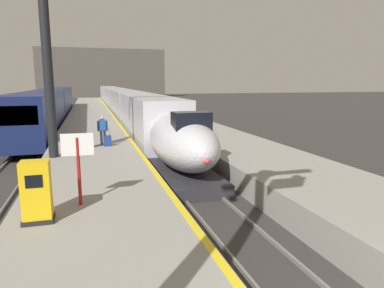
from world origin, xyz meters
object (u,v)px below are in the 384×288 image
Objects in this scene: passenger_near_edge at (103,128)px; departure_info_board at (78,155)px; regional_train_adjacent at (50,106)px; rolling_suitcase at (108,141)px; ticket_machine_yellow at (37,194)px; station_column_mid at (45,36)px; highspeed_train_main at (120,101)px.

departure_info_board is (-1.03, -9.80, 0.52)m from passenger_near_edge.
regional_train_adjacent is at bearing 96.97° from departure_info_board.
passenger_near_edge is (4.60, -19.38, -0.09)m from regional_train_adjacent.
rolling_suitcase is 0.61× the size of ticket_machine_yellow.
passenger_near_edge is 11.00m from ticket_machine_yellow.
station_column_mid is at bearing -84.26° from regional_train_adjacent.
rolling_suitcase is 9.65m from departure_info_board.
highspeed_train_main is 2.08× the size of regional_train_adjacent.
ticket_machine_yellow is (0.35, -8.29, -4.85)m from station_column_mid.
rolling_suitcase is at bearing -51.38° from passenger_near_edge.
highspeed_train_main reaches higher than ticket_machine_yellow.
regional_train_adjacent is 22.46m from station_column_mid.
departure_info_board is (1.37, -7.28, -4.09)m from station_column_mid.
passenger_near_edge is 1.06× the size of ticket_machine_yellow.
ticket_machine_yellow is 0.75× the size of departure_info_board.
departure_info_board is (3.57, -29.18, 0.43)m from regional_train_adjacent.
regional_train_adjacent is at bearing 103.83° from rolling_suitcase.
regional_train_adjacent is at bearing 95.74° from station_column_mid.
highspeed_train_main is at bearing 82.11° from ticket_machine_yellow.
passenger_near_edge is (2.40, 2.51, -4.60)m from station_column_mid.
passenger_near_edge is 0.80× the size of departure_info_board.
rolling_suitcase is 0.46× the size of departure_info_board.
station_column_mid is 5.82× the size of ticket_machine_yellow.
station_column_mid is (-5.90, -31.74, 4.67)m from highspeed_train_main.
rolling_suitcase is at bearing 39.87° from station_column_mid.
station_column_mid is 9.48× the size of rolling_suitcase.
regional_train_adjacent is 29.40m from departure_info_board.
highspeed_train_main is at bearing 83.17° from passenger_near_edge.
passenger_near_edge reaches higher than ticket_machine_yellow.
passenger_near_edge is at bearing -96.83° from highspeed_train_main.
passenger_near_edge is 1.72× the size of rolling_suitcase.
station_column_mid is at bearing -140.13° from rolling_suitcase.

